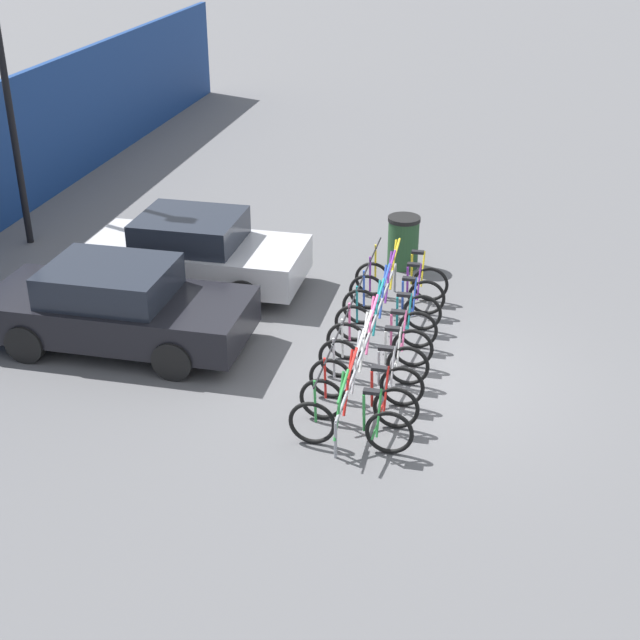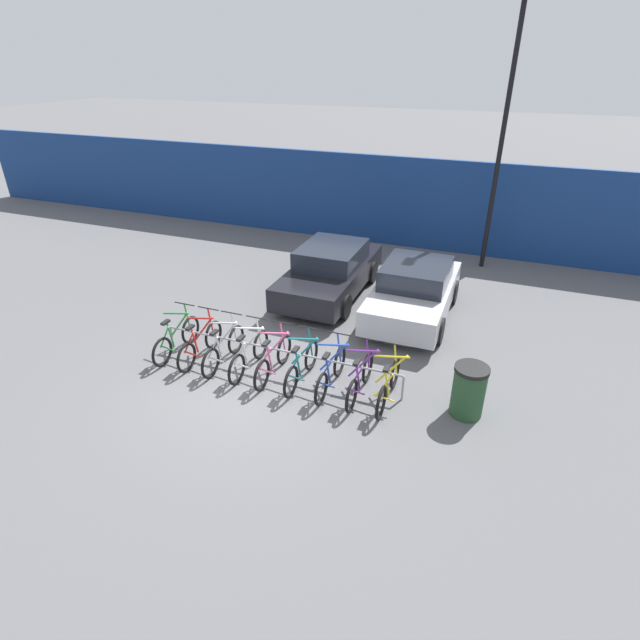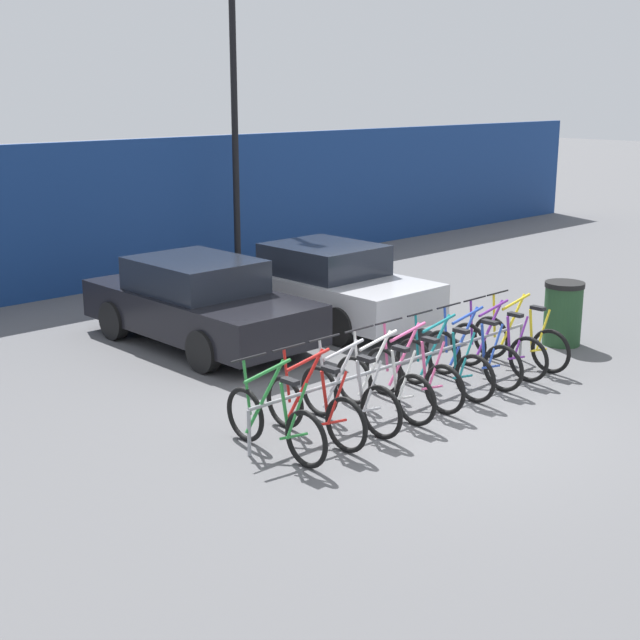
{
  "view_description": "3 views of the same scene",
  "coord_description": "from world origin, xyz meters",
  "px_view_note": "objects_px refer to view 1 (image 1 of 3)",
  "views": [
    {
      "loc": [
        -11.89,
        -1.27,
        6.99
      ],
      "look_at": [
        0.01,
        1.42,
        0.8
      ],
      "focal_mm": 50.0,
      "sensor_mm": 36.0,
      "label": 1
    },
    {
      "loc": [
        4.4,
        -7.24,
        5.96
      ],
      "look_at": [
        0.76,
        2.02,
        0.66
      ],
      "focal_mm": 28.0,
      "sensor_mm": 36.0,
      "label": 2
    },
    {
      "loc": [
        -8.23,
        -6.63,
        4.02
      ],
      "look_at": [
        -0.25,
        1.7,
        1.02
      ],
      "focal_mm": 50.0,
      "sensor_mm": 36.0,
      "label": 3
    }
  ],
  "objects_px": {
    "bicycle_red": "(359,401)",
    "car_silver": "(196,252)",
    "bicycle_blue": "(392,307)",
    "bicycle_green": "(350,425)",
    "bicycle_teal": "(386,324)",
    "bicycle_yellow": "(401,279)",
    "bicycle_silver": "(366,380)",
    "bicycle_purple": "(397,292)",
    "trash_bin": "(403,242)",
    "bike_rack": "(371,333)",
    "bicycle_white": "(373,359)",
    "bicycle_pink": "(379,342)",
    "car_black": "(117,306)"
  },
  "relations": [
    {
      "from": "bicycle_green",
      "to": "trash_bin",
      "type": "bearing_deg",
      "value": -0.68
    },
    {
      "from": "bicycle_yellow",
      "to": "car_black",
      "type": "bearing_deg",
      "value": 125.11
    },
    {
      "from": "bicycle_teal",
      "to": "bicycle_purple",
      "type": "bearing_deg",
      "value": -1.7
    },
    {
      "from": "bicycle_purple",
      "to": "trash_bin",
      "type": "bearing_deg",
      "value": 7.77
    },
    {
      "from": "bike_rack",
      "to": "bicycle_red",
      "type": "relative_size",
      "value": 3.15
    },
    {
      "from": "bicycle_red",
      "to": "bicycle_green",
      "type": "bearing_deg",
      "value": 177.03
    },
    {
      "from": "bicycle_purple",
      "to": "bicycle_white",
      "type": "bearing_deg",
      "value": -177.13
    },
    {
      "from": "bicycle_white",
      "to": "bike_rack",
      "type": "bearing_deg",
      "value": 14.34
    },
    {
      "from": "bicycle_red",
      "to": "bicycle_purple",
      "type": "height_order",
      "value": "same"
    },
    {
      "from": "bicycle_red",
      "to": "bicycle_blue",
      "type": "bearing_deg",
      "value": -2.97
    },
    {
      "from": "bicycle_white",
      "to": "bicycle_yellow",
      "type": "distance_m",
      "value": 3.02
    },
    {
      "from": "bicycle_white",
      "to": "bicycle_yellow",
      "type": "bearing_deg",
      "value": 0.35
    },
    {
      "from": "bicycle_teal",
      "to": "bicycle_blue",
      "type": "height_order",
      "value": "same"
    },
    {
      "from": "bicycle_white",
      "to": "car_silver",
      "type": "relative_size",
      "value": 0.43
    },
    {
      "from": "bike_rack",
      "to": "bicycle_white",
      "type": "relative_size",
      "value": 3.15
    },
    {
      "from": "bicycle_purple",
      "to": "car_silver",
      "type": "distance_m",
      "value": 3.81
    },
    {
      "from": "bicycle_green",
      "to": "bicycle_white",
      "type": "height_order",
      "value": "same"
    },
    {
      "from": "bicycle_yellow",
      "to": "bicycle_teal",
      "type": "bearing_deg",
      "value": -178.01
    },
    {
      "from": "bicycle_silver",
      "to": "car_silver",
      "type": "bearing_deg",
      "value": 45.15
    },
    {
      "from": "bicycle_pink",
      "to": "bicycle_purple",
      "type": "bearing_deg",
      "value": 2.89
    },
    {
      "from": "bicycle_silver",
      "to": "bicycle_yellow",
      "type": "bearing_deg",
      "value": -3.74
    },
    {
      "from": "bicycle_purple",
      "to": "trash_bin",
      "type": "xyz_separation_m",
      "value": [
        2.02,
        0.17,
        0.14
      ]
    },
    {
      "from": "bicycle_teal",
      "to": "bicycle_yellow",
      "type": "xyz_separation_m",
      "value": [
        1.81,
        0.0,
        0.0
      ]
    },
    {
      "from": "bicycle_white",
      "to": "bicycle_blue",
      "type": "relative_size",
      "value": 1.0
    },
    {
      "from": "bicycle_green",
      "to": "bicycle_yellow",
      "type": "distance_m",
      "value": 4.84
    },
    {
      "from": "bike_rack",
      "to": "bicycle_silver",
      "type": "relative_size",
      "value": 3.15
    },
    {
      "from": "bicycle_red",
      "to": "car_silver",
      "type": "xyz_separation_m",
      "value": [
        3.89,
        3.79,
        0.31
      ]
    },
    {
      "from": "bike_rack",
      "to": "bicycle_yellow",
      "type": "distance_m",
      "value": 2.43
    },
    {
      "from": "car_silver",
      "to": "bicycle_pink",
      "type": "bearing_deg",
      "value": -119.19
    },
    {
      "from": "bicycle_red",
      "to": "bicycle_white",
      "type": "height_order",
      "value": "same"
    },
    {
      "from": "bicycle_green",
      "to": "bicycle_purple",
      "type": "distance_m",
      "value": 4.28
    },
    {
      "from": "bike_rack",
      "to": "bicycle_teal",
      "type": "xyz_separation_m",
      "value": [
        0.61,
        -0.15,
        -0.13
      ]
    },
    {
      "from": "bicycle_green",
      "to": "bicycle_yellow",
      "type": "relative_size",
      "value": 1.0
    },
    {
      "from": "bicycle_purple",
      "to": "trash_bin",
      "type": "height_order",
      "value": "bicycle_purple"
    },
    {
      "from": "bicycle_white",
      "to": "bicycle_teal",
      "type": "xyz_separation_m",
      "value": [
        1.21,
        0.0,
        0.0
      ]
    },
    {
      "from": "bicycle_purple",
      "to": "trash_bin",
      "type": "distance_m",
      "value": 2.04
    },
    {
      "from": "bicycle_white",
      "to": "bicycle_yellow",
      "type": "relative_size",
      "value": 1.0
    },
    {
      "from": "bike_rack",
      "to": "bicycle_blue",
      "type": "bearing_deg",
      "value": -6.81
    },
    {
      "from": "bicycle_red",
      "to": "bicycle_white",
      "type": "relative_size",
      "value": 1.0
    },
    {
      "from": "bicycle_green",
      "to": "bicycle_silver",
      "type": "bearing_deg",
      "value": -2.25
    },
    {
      "from": "bicycle_red",
      "to": "bicycle_blue",
      "type": "relative_size",
      "value": 1.0
    },
    {
      "from": "bicycle_silver",
      "to": "bicycle_white",
      "type": "xyz_separation_m",
      "value": [
        0.62,
        0.0,
        0.0
      ]
    },
    {
      "from": "bicycle_teal",
      "to": "bicycle_yellow",
      "type": "distance_m",
      "value": 1.81
    },
    {
      "from": "bicycle_silver",
      "to": "bicycle_yellow",
      "type": "height_order",
      "value": "same"
    },
    {
      "from": "bike_rack",
      "to": "car_black",
      "type": "height_order",
      "value": "car_black"
    },
    {
      "from": "bicycle_blue",
      "to": "car_silver",
      "type": "xyz_separation_m",
      "value": [
        0.84,
        3.79,
        0.31
      ]
    },
    {
      "from": "bicycle_pink",
      "to": "bicycle_yellow",
      "type": "relative_size",
      "value": 1.0
    },
    {
      "from": "bicycle_green",
      "to": "bicycle_teal",
      "type": "height_order",
      "value": "same"
    },
    {
      "from": "bicycle_red",
      "to": "car_silver",
      "type": "height_order",
      "value": "car_silver"
    },
    {
      "from": "bicycle_white",
      "to": "trash_bin",
      "type": "relative_size",
      "value": 1.66
    }
  ]
}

